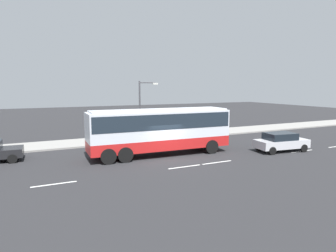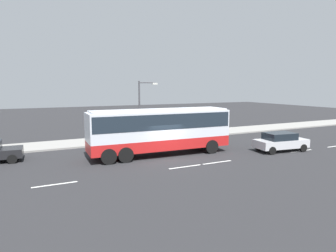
% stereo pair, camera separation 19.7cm
% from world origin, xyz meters
% --- Properties ---
extents(ground_plane, '(120.00, 120.00, 0.00)m').
position_xyz_m(ground_plane, '(0.00, 0.00, 0.00)').
color(ground_plane, '#28282B').
extents(sidewalk_curb, '(80.00, 4.00, 0.15)m').
position_xyz_m(sidewalk_curb, '(0.00, 8.56, 0.07)').
color(sidewalk_curb, gray).
rests_on(sidewalk_curb, ground_plane).
extents(lane_centreline, '(37.78, 0.16, 0.01)m').
position_xyz_m(lane_centreline, '(0.91, -2.68, 0.00)').
color(lane_centreline, white).
rests_on(lane_centreline, ground_plane).
extents(coach_bus, '(11.17, 3.12, 3.58)m').
position_xyz_m(coach_bus, '(0.10, 1.23, 2.21)').
color(coach_bus, red).
rests_on(coach_bus, ground_plane).
extents(car_silver_hatch, '(4.57, 2.33, 1.55)m').
position_xyz_m(car_silver_hatch, '(9.60, -1.95, 0.82)').
color(car_silver_hatch, silver).
rests_on(car_silver_hatch, ground_plane).
extents(pedestrian_near_curb, '(0.32, 0.32, 1.61)m').
position_xyz_m(pedestrian_near_curb, '(-1.44, 7.46, 1.08)').
color(pedestrian_near_curb, '#38334C').
rests_on(pedestrian_near_curb, sidewalk_curb).
extents(pedestrian_at_crossing, '(0.32, 0.32, 1.66)m').
position_xyz_m(pedestrian_at_crossing, '(7.12, 8.96, 1.11)').
color(pedestrian_at_crossing, '#38334C').
rests_on(pedestrian_at_crossing, sidewalk_curb).
extents(street_lamp, '(1.91, 0.24, 5.68)m').
position_xyz_m(street_lamp, '(0.73, 6.77, 3.50)').
color(street_lamp, '#47474C').
rests_on(street_lamp, sidewalk_curb).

